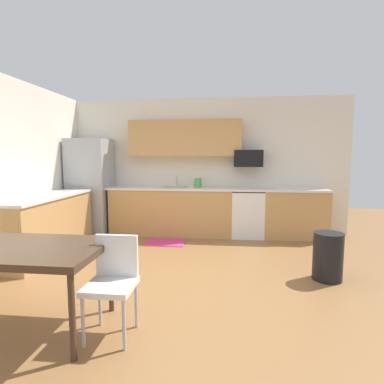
# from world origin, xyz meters

# --- Properties ---
(ground_plane) EXTENTS (12.00, 12.00, 0.00)m
(ground_plane) POSITION_xyz_m (0.00, 0.00, 0.00)
(ground_plane) COLOR olive
(wall_back) EXTENTS (5.80, 0.10, 2.70)m
(wall_back) POSITION_xyz_m (0.00, 2.65, 1.35)
(wall_back) COLOR silver
(wall_back) RESTS_ON ground
(cabinet_run_back) EXTENTS (2.38, 0.60, 0.90)m
(cabinet_run_back) POSITION_xyz_m (-0.56, 2.30, 0.45)
(cabinet_run_back) COLOR tan
(cabinet_run_back) RESTS_ON ground
(cabinet_run_back_right) EXTENTS (1.17, 0.60, 0.90)m
(cabinet_run_back_right) POSITION_xyz_m (1.82, 2.30, 0.45)
(cabinet_run_back_right) COLOR tan
(cabinet_run_back_right) RESTS_ON ground
(cabinet_run_left) EXTENTS (0.60, 2.00, 0.90)m
(cabinet_run_left) POSITION_xyz_m (-2.30, 0.80, 0.45)
(cabinet_run_left) COLOR tan
(cabinet_run_left) RESTS_ON ground
(countertop_back) EXTENTS (4.80, 0.64, 0.04)m
(countertop_back) POSITION_xyz_m (0.00, 2.30, 0.92)
(countertop_back) COLOR silver
(countertop_back) RESTS_ON cabinet_run_back
(countertop_left) EXTENTS (0.64, 2.00, 0.04)m
(countertop_left) POSITION_xyz_m (-2.30, 0.80, 0.92)
(countertop_left) COLOR silver
(countertop_left) RESTS_ON cabinet_run_left
(upper_cabinets_back) EXTENTS (2.20, 0.34, 0.70)m
(upper_cabinets_back) POSITION_xyz_m (-0.30, 2.43, 1.90)
(upper_cabinets_back) COLOR tan
(refrigerator) EXTENTS (0.76, 0.70, 1.89)m
(refrigerator) POSITION_xyz_m (-2.18, 2.22, 0.94)
(refrigerator) COLOR #9EA0A5
(refrigerator) RESTS_ON ground
(oven_range) EXTENTS (0.60, 0.60, 0.91)m
(oven_range) POSITION_xyz_m (0.93, 2.30, 0.46)
(oven_range) COLOR white
(oven_range) RESTS_ON ground
(microwave) EXTENTS (0.54, 0.36, 0.32)m
(microwave) POSITION_xyz_m (0.93, 2.40, 1.51)
(microwave) COLOR black
(sink_basin) EXTENTS (0.48, 0.40, 0.14)m
(sink_basin) POSITION_xyz_m (-0.48, 2.30, 0.88)
(sink_basin) COLOR #A5A8AD
(sink_basin) RESTS_ON countertop_back
(sink_faucet) EXTENTS (0.02, 0.02, 0.24)m
(sink_faucet) POSITION_xyz_m (-0.48, 2.48, 1.04)
(sink_faucet) COLOR #B2B5BA
(sink_faucet) RESTS_ON countertop_back
(dining_table) EXTENTS (1.40, 0.90, 0.76)m
(dining_table) POSITION_xyz_m (-1.24, -1.25, 0.69)
(dining_table) COLOR #422D1E
(dining_table) RESTS_ON ground
(chair_near_table) EXTENTS (0.40, 0.40, 0.85)m
(chair_near_table) POSITION_xyz_m (-0.44, -1.23, 0.50)
(chair_near_table) COLOR white
(chair_near_table) RESTS_ON ground
(trash_bin) EXTENTS (0.36, 0.36, 0.60)m
(trash_bin) POSITION_xyz_m (1.80, 0.22, 0.30)
(trash_bin) COLOR black
(trash_bin) RESTS_ON ground
(floor_mat) EXTENTS (0.70, 0.50, 0.01)m
(floor_mat) POSITION_xyz_m (-0.56, 1.65, 0.01)
(floor_mat) COLOR #CC3372
(floor_mat) RESTS_ON ground
(kettle) EXTENTS (0.14, 0.14, 0.20)m
(kettle) POSITION_xyz_m (-0.04, 2.35, 1.02)
(kettle) COLOR #4CA54C
(kettle) RESTS_ON countertop_back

